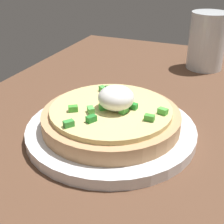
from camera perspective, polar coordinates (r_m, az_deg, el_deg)
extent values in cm
cube|color=brown|center=(44.83, 8.23, -7.11)|extent=(102.10, 70.69, 2.19)
cylinder|color=white|center=(45.94, 0.00, -3.07)|extent=(24.10, 24.10, 1.56)
cylinder|color=tan|center=(45.01, 0.00, -1.02)|extent=(19.46, 19.46, 2.19)
cylinder|color=#DDC87F|center=(44.34, 0.00, 0.60)|extent=(17.00, 17.00, 0.68)
ellipsoid|color=white|center=(42.77, 0.65, 2.49)|extent=(4.97, 4.97, 3.28)
cube|color=green|center=(39.52, -7.79, -2.08)|extent=(1.50, 1.41, 0.80)
cube|color=#317A2A|center=(48.57, -0.81, 4.08)|extent=(1.50, 1.26, 0.80)
cube|color=#258D31|center=(43.54, 3.75, 1.09)|extent=(0.94, 1.36, 0.80)
cube|color=green|center=(43.06, -7.01, 0.62)|extent=(1.37, 1.51, 0.80)
cube|color=green|center=(48.71, -1.64, 4.14)|extent=(1.40, 1.51, 0.80)
cube|color=green|center=(40.74, 6.74, -1.04)|extent=(0.84, 1.31, 0.80)
cube|color=#2D853B|center=(47.86, -0.84, 3.71)|extent=(1.08, 1.43, 0.80)
cube|color=#26832E|center=(40.32, -3.74, -1.22)|extent=(1.51, 1.31, 0.80)
cube|color=#51B04E|center=(42.48, -3.84, 0.37)|extent=(1.50, 1.43, 0.80)
cube|color=green|center=(43.28, -1.45, 0.97)|extent=(1.43, 1.50, 0.80)
cube|color=green|center=(42.39, 2.11, 0.36)|extent=(1.42, 1.06, 0.80)
cube|color=#54BC46|center=(42.57, 9.36, 0.10)|extent=(1.09, 1.44, 0.80)
cylinder|color=silver|center=(73.06, 16.71, 12.12)|extent=(7.81, 7.81, 12.15)
cylinder|color=#B46617|center=(73.53, 16.51, 10.76)|extent=(6.88, 6.88, 7.71)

